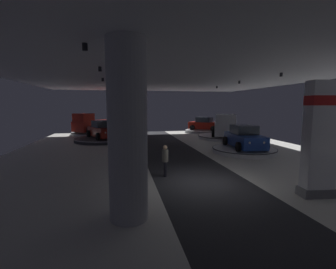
% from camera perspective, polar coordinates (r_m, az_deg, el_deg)
% --- Properties ---
extents(ground, '(24.00, 44.00, 0.06)m').
position_cam_1_polar(ground, '(11.30, 8.34, -11.46)').
color(ground, silver).
extents(ceiling_with_spotlights, '(24.00, 44.00, 0.39)m').
position_cam_1_polar(ceiling_with_spotlights, '(10.91, 8.88, 17.54)').
color(ceiling_with_spotlights, silver).
extents(column_left, '(1.20, 1.20, 5.50)m').
position_cam_1_polar(column_left, '(7.29, -9.69, 0.69)').
color(column_left, '#ADADB2').
rests_on(column_left, ground).
extents(brand_sign_pylon, '(1.33, 0.78, 4.46)m').
position_cam_1_polar(brand_sign_pylon, '(10.73, 32.66, -0.74)').
color(brand_sign_pylon, slate).
rests_on(brand_sign_pylon, ground).
extents(display_platform_far_right, '(5.68, 5.68, 0.35)m').
position_cam_1_polar(display_platform_far_right, '(26.31, 13.37, -0.51)').
color(display_platform_far_right, silver).
rests_on(display_platform_far_right, ground).
extents(pickup_truck_far_right, '(4.15, 5.70, 2.30)m').
position_cam_1_polar(pickup_truck_far_right, '(25.88, 13.46, 1.79)').
color(pickup_truck_far_right, silver).
rests_on(pickup_truck_far_right, display_platform_far_right).
extents(display_platform_far_left, '(5.58, 5.58, 0.34)m').
position_cam_1_polar(display_platform_far_left, '(24.65, -15.34, -1.08)').
color(display_platform_far_left, '#333338').
rests_on(display_platform_far_left, ground).
extents(display_car_far_left, '(3.47, 4.57, 1.71)m').
position_cam_1_polar(display_car_far_left, '(24.57, -15.44, 1.05)').
color(display_car_far_left, maroon).
rests_on(display_car_far_left, display_platform_far_left).
extents(display_platform_deep_left, '(5.68, 5.68, 0.31)m').
position_cam_1_polar(display_platform_deep_left, '(31.03, -17.13, 0.44)').
color(display_platform_deep_left, '#B7B7BC').
rests_on(display_platform_deep_left, ground).
extents(pickup_truck_deep_left, '(5.05, 5.38, 2.30)m').
position_cam_1_polar(pickup_truck_deep_left, '(30.71, -17.63, 2.37)').
color(pickup_truck_deep_left, maroon).
rests_on(pickup_truck_deep_left, display_platform_deep_left).
extents(display_platform_mid_right, '(4.70, 4.70, 0.36)m').
position_cam_1_polar(display_platform_mid_right, '(18.84, 17.77, -3.56)').
color(display_platform_mid_right, silver).
rests_on(display_platform_mid_right, ground).
extents(display_car_mid_right, '(2.60, 4.38, 1.71)m').
position_cam_1_polar(display_car_mid_right, '(18.73, 17.84, -0.77)').
color(display_car_mid_right, navy).
rests_on(display_car_mid_right, display_platform_mid_right).
extents(display_platform_deep_right, '(5.36, 5.36, 0.30)m').
position_cam_1_polar(display_platform_deep_right, '(31.83, 8.92, 0.82)').
color(display_platform_deep_right, '#B7B7BC').
rests_on(display_platform_deep_right, ground).
extents(display_car_deep_right, '(4.35, 4.11, 1.71)m').
position_cam_1_polar(display_car_deep_right, '(31.76, 8.90, 2.44)').
color(display_car_deep_right, maroon).
rests_on(display_car_deep_right, display_platform_deep_right).
extents(visitor_walking_near, '(0.32, 0.32, 1.59)m').
position_cam_1_polar(visitor_walking_near, '(11.87, -0.71, -5.82)').
color(visitor_walking_near, black).
rests_on(visitor_walking_near, ground).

